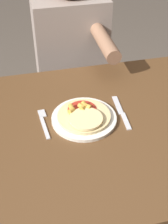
% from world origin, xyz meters
% --- Properties ---
extents(dining_table, '(1.07, 0.88, 0.73)m').
position_xyz_m(dining_table, '(0.00, 0.00, 0.62)').
color(dining_table, brown).
rests_on(dining_table, ground_plane).
extents(plate, '(0.26, 0.26, 0.01)m').
position_xyz_m(plate, '(-0.01, 0.05, 0.74)').
color(plate, silver).
rests_on(plate, dining_table).
extents(pizza, '(0.21, 0.21, 0.04)m').
position_xyz_m(pizza, '(-0.01, 0.05, 0.76)').
color(pizza, '#E0C689').
rests_on(pizza, plate).
extents(fork, '(0.03, 0.18, 0.00)m').
position_xyz_m(fork, '(-0.17, 0.07, 0.73)').
color(fork, silver).
rests_on(fork, dining_table).
extents(knife, '(0.03, 0.22, 0.00)m').
position_xyz_m(knife, '(0.15, 0.05, 0.73)').
color(knife, silver).
rests_on(knife, dining_table).
extents(person_diner, '(0.39, 0.52, 1.15)m').
position_xyz_m(person_diner, '(0.06, 0.69, 0.68)').
color(person_diner, '#2D2D38').
rests_on(person_diner, ground_plane).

